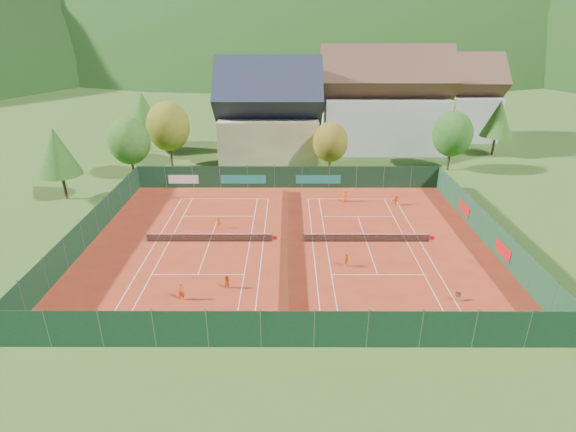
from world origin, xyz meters
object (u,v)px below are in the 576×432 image
Objects in this scene: hotel_block_a at (383,106)px; ball_hopper at (458,295)px; hotel_block_b at (450,102)px; player_left_far at (218,222)px; chalet at (269,117)px; player_left_near at (181,292)px; player_left_mid at (227,282)px; player_right_far_a at (345,196)px; player_right_near at (346,260)px; player_right_far_b at (396,200)px.

ball_hopper is at bearing -92.85° from hotel_block_a.
player_left_far is at bearing -132.64° from hotel_block_b.
player_left_near is at bearing -97.83° from chalet.
ball_hopper is 0.61× the size of player_left_mid.
player_left_mid is at bearing -115.29° from hotel_block_a.
hotel_block_b reaches higher than player_right_far_a.
player_right_far_a is at bearing 107.31° from ball_hopper.
hotel_block_b is 40.66m from player_right_far_a.
hotel_block_a is at bearing -136.28° from player_right_far_a.
player_left_mid is at bearing 122.32° from player_left_far.
ball_hopper is 18.87m from player_left_mid.
player_right_far_a reaches higher than player_right_near.
player_left_far is 15.24m from player_right_near.
player_right_far_b is (-2.90, -26.05, -6.73)m from hotel_block_a.
player_right_far_b is at bearing 66.13° from player_left_mid.
chalet is 12.48× the size of player_right_far_b.
player_left_near is 0.98× the size of player_right_far_a.
player_left_mid is at bearing 17.80° from player_left_near.
player_right_near reaches higher than player_left_mid.
player_right_far_b is at bearing -51.24° from chalet.
player_left_near is (-5.54, -40.32, -5.84)m from chalet.
player_left_mid is (-35.10, -52.66, -5.97)m from hotel_block_b.
hotel_block_a reaches higher than player_right_near.
player_left_mid is (-21.10, -44.66, -6.73)m from hotel_block_a.
hotel_block_a is 13.61× the size of player_right_far_a.
player_right_near is at bearing -116.76° from hotel_block_b.
hotel_block_a is 52.83m from player_left_near.
hotel_block_b is 11.06× the size of player_left_near.
player_left_near reaches higher than player_right_far_b.
player_left_far is at bearing -99.60° from chalet.
chalet is at bearing 112.48° from ball_hopper.
ball_hopper is 20.30m from player_right_far_b.
player_left_mid reaches higher than player_right_far_b.
chalet is 22.32m from player_right_far_a.
chalet reaches higher than hotel_block_b.
hotel_block_b reaches higher than player_right_near.
player_right_far_a is at bearing -39.38° from player_right_far_b.
hotel_block_a is at bearing -126.33° from player_right_far_b.
hotel_block_a is 16.64× the size of player_right_far_b.
player_left_mid is 0.97× the size of player_left_far.
player_left_near reaches higher than ball_hopper.
ball_hopper is (16.69, -40.35, -6.07)m from chalet.
hotel_block_b is (33.00, 14.00, -0.01)m from chalet.
player_left_far reaches higher than player_right_near.
player_left_near is (-22.24, 0.03, 0.23)m from ball_hopper.
player_right_far_a reaches higher than ball_hopper.
player_left_mid is at bearing -123.68° from hotel_block_b.
player_left_near is at bearing 140.99° from player_right_near.
hotel_block_b is 12.79× the size of player_left_far.
player_right_far_a is 6.13m from player_right_far_b.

